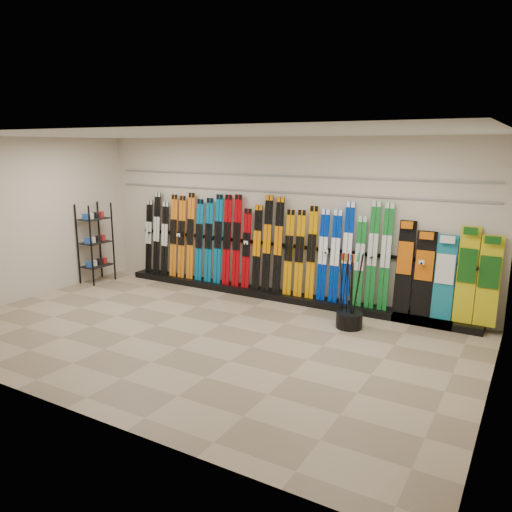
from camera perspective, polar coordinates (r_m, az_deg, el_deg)
The scene contains 13 objects.
floor at distance 7.77m, azimuth -6.33°, elevation -9.02°, with size 8.00×8.00×0.00m, color gray.
back_wall at distance 9.45m, azimuth 2.45°, elevation 4.34°, with size 8.00×8.00×0.00m, color beige.
left_wall at distance 10.23m, azimuth -24.99°, elevation 3.81°, with size 5.00×5.00×0.00m, color beige.
right_wall at distance 5.96m, azimuth 26.10°, elevation -1.79°, with size 5.00×5.00×0.00m, color beige.
ceiling at distance 7.23m, azimuth -6.91°, elevation 13.68°, with size 8.00×8.00×0.00m, color silver.
ski_rack_base at distance 9.47m, azimuth 2.96°, elevation -4.58°, with size 8.00×0.40×0.12m, color black.
skis at distance 9.59m, azimuth -0.44°, elevation 1.26°, with size 5.36×0.19×1.83m.
snowboards at distance 8.48m, azimuth 20.85°, elevation -2.02°, with size 1.58×0.24×1.53m.
accessory_rack at distance 11.02m, azimuth -17.86°, elevation 1.41°, with size 0.40×0.60×1.67m, color black.
pole_bin at distance 8.14m, azimuth 10.60°, elevation -7.21°, with size 0.42×0.42×0.25m, color black.
ski_poles at distance 8.02m, azimuth 10.58°, elevation -3.87°, with size 0.35×0.29×1.18m.
slatwall_rail_0 at distance 9.37m, azimuth 2.42°, elevation 7.35°, with size 7.60×0.02×0.03m, color gray.
slatwall_rail_1 at distance 9.35m, azimuth 2.44°, elevation 9.18°, with size 7.60×0.02×0.03m, color gray.
Camera 1 is at (4.32, -5.80, 2.84)m, focal length 35.00 mm.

